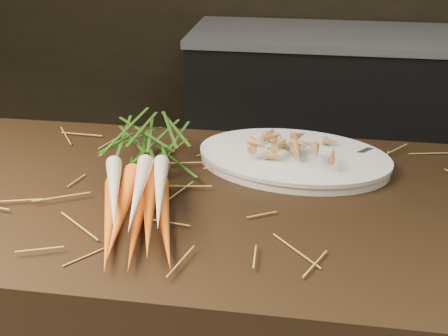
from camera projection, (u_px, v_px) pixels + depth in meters
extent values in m
cube|color=black|center=(363.00, 116.00, 2.98)|extent=(1.80, 0.60, 0.80)
cube|color=#99999E|center=(372.00, 37.00, 2.79)|extent=(1.82, 0.62, 0.04)
cone|color=orange|center=(110.00, 222.00, 1.02)|extent=(0.12, 0.31, 0.04)
cone|color=orange|center=(137.00, 222.00, 1.02)|extent=(0.10, 0.31, 0.04)
cone|color=orange|center=(164.00, 221.00, 1.03)|extent=(0.13, 0.30, 0.04)
cone|color=orange|center=(122.00, 210.00, 1.00)|extent=(0.09, 0.31, 0.04)
cone|color=orange|center=(149.00, 209.00, 1.00)|extent=(0.11, 0.31, 0.04)
cone|color=beige|center=(114.00, 193.00, 1.01)|extent=(0.12, 0.28, 0.05)
cone|color=beige|center=(138.00, 193.00, 1.00)|extent=(0.08, 0.29, 0.04)
cone|color=beige|center=(160.00, 191.00, 1.01)|extent=(0.10, 0.29, 0.05)
ellipsoid|color=#2F651B|center=(145.00, 147.00, 1.24)|extent=(0.24, 0.30, 0.10)
cube|color=silver|center=(362.00, 167.00, 1.22)|extent=(0.12, 0.13, 0.00)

